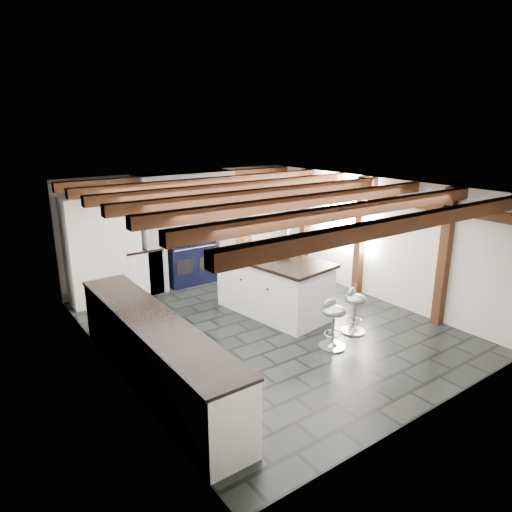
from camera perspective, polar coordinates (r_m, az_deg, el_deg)
ground at (r=7.69m, az=1.14°, el=-8.71°), size 6.00×6.00×0.00m
room_shell at (r=8.15m, az=-8.25°, el=0.59°), size 6.00×6.03×6.00m
range_cooker at (r=9.66m, az=-8.38°, el=-0.62°), size 1.00×0.63×0.99m
kitchen_island at (r=8.03m, az=2.24°, el=-3.62°), size 1.34×2.16×1.34m
bar_stool_near at (r=7.46m, az=12.16°, el=-6.08°), size 0.47×0.47×0.73m
bar_stool_far at (r=6.90m, az=9.60°, el=-7.69°), size 0.41×0.41×0.75m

